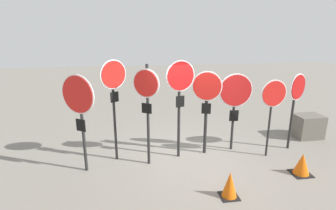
{
  "coord_description": "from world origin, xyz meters",
  "views": [
    {
      "loc": [
        -1.7,
        -6.33,
        3.29
      ],
      "look_at": [
        -0.69,
        0.0,
        1.48
      ],
      "focal_mm": 28.0,
      "sensor_mm": 36.0,
      "label": 1
    }
  ],
  "objects_px": {
    "stop_sign_7": "(296,95)",
    "stop_sign_5": "(235,97)",
    "storage_crate": "(308,126)",
    "stop_sign_2": "(147,97)",
    "traffic_cone_1": "(302,164)",
    "stop_sign_6": "(273,100)",
    "stop_sign_4": "(207,97)",
    "stop_sign_0": "(79,103)",
    "stop_sign_3": "(180,89)",
    "stop_sign_1": "(114,88)",
    "traffic_cone_0": "(230,185)"
  },
  "relations": [
    {
      "from": "stop_sign_0",
      "to": "storage_crate",
      "type": "relative_size",
      "value": 2.9
    },
    {
      "from": "stop_sign_5",
      "to": "storage_crate",
      "type": "xyz_separation_m",
      "value": [
        2.75,
        0.52,
        -1.21
      ]
    },
    {
      "from": "stop_sign_2",
      "to": "traffic_cone_1",
      "type": "distance_m",
      "value": 4.02
    },
    {
      "from": "stop_sign_0",
      "to": "stop_sign_1",
      "type": "bearing_deg",
      "value": 66.17
    },
    {
      "from": "storage_crate",
      "to": "stop_sign_1",
      "type": "bearing_deg",
      "value": -174.11
    },
    {
      "from": "stop_sign_3",
      "to": "stop_sign_5",
      "type": "distance_m",
      "value": 1.62
    },
    {
      "from": "stop_sign_0",
      "to": "stop_sign_5",
      "type": "xyz_separation_m",
      "value": [
        3.99,
        0.59,
        -0.15
      ]
    },
    {
      "from": "stop_sign_0",
      "to": "stop_sign_7",
      "type": "height_order",
      "value": "stop_sign_0"
    },
    {
      "from": "stop_sign_0",
      "to": "stop_sign_3",
      "type": "distance_m",
      "value": 2.45
    },
    {
      "from": "stop_sign_7",
      "to": "stop_sign_6",
      "type": "bearing_deg",
      "value": 173.47
    },
    {
      "from": "storage_crate",
      "to": "traffic_cone_1",
      "type": "bearing_deg",
      "value": -128.55
    },
    {
      "from": "traffic_cone_1",
      "to": "stop_sign_3",
      "type": "bearing_deg",
      "value": 153.73
    },
    {
      "from": "stop_sign_4",
      "to": "traffic_cone_0",
      "type": "height_order",
      "value": "stop_sign_4"
    },
    {
      "from": "stop_sign_1",
      "to": "storage_crate",
      "type": "relative_size",
      "value": 3.21
    },
    {
      "from": "stop_sign_4",
      "to": "stop_sign_6",
      "type": "xyz_separation_m",
      "value": [
        1.63,
        -0.45,
        -0.01
      ]
    },
    {
      "from": "stop_sign_0",
      "to": "stop_sign_7",
      "type": "bearing_deg",
      "value": 37.48
    },
    {
      "from": "stop_sign_0",
      "to": "stop_sign_5",
      "type": "distance_m",
      "value": 4.04
    },
    {
      "from": "stop_sign_0",
      "to": "stop_sign_6",
      "type": "height_order",
      "value": "stop_sign_0"
    },
    {
      "from": "traffic_cone_1",
      "to": "storage_crate",
      "type": "relative_size",
      "value": 0.64
    },
    {
      "from": "stop_sign_1",
      "to": "stop_sign_6",
      "type": "distance_m",
      "value": 4.06
    },
    {
      "from": "stop_sign_0",
      "to": "stop_sign_5",
      "type": "relative_size",
      "value": 1.08
    },
    {
      "from": "stop_sign_6",
      "to": "traffic_cone_1",
      "type": "relative_size",
      "value": 4.03
    },
    {
      "from": "stop_sign_7",
      "to": "stop_sign_3",
      "type": "bearing_deg",
      "value": 152.2
    },
    {
      "from": "stop_sign_1",
      "to": "traffic_cone_1",
      "type": "relative_size",
      "value": 5.02
    },
    {
      "from": "stop_sign_4",
      "to": "stop_sign_7",
      "type": "xyz_separation_m",
      "value": [
        2.52,
        -0.1,
        -0.0
      ]
    },
    {
      "from": "stop_sign_0",
      "to": "stop_sign_6",
      "type": "bearing_deg",
      "value": 34.05
    },
    {
      "from": "stop_sign_2",
      "to": "stop_sign_6",
      "type": "bearing_deg",
      "value": 32.14
    },
    {
      "from": "stop_sign_4",
      "to": "storage_crate",
      "type": "bearing_deg",
      "value": 26.47
    },
    {
      "from": "stop_sign_2",
      "to": "stop_sign_4",
      "type": "bearing_deg",
      "value": 46.54
    },
    {
      "from": "stop_sign_5",
      "to": "storage_crate",
      "type": "distance_m",
      "value": 3.05
    },
    {
      "from": "stop_sign_4",
      "to": "storage_crate",
      "type": "relative_size",
      "value": 2.81
    },
    {
      "from": "stop_sign_5",
      "to": "stop_sign_4",
      "type": "bearing_deg",
      "value": -168.61
    },
    {
      "from": "stop_sign_0",
      "to": "stop_sign_3",
      "type": "xyz_separation_m",
      "value": [
        2.41,
        0.39,
        0.16
      ]
    },
    {
      "from": "stop_sign_2",
      "to": "stop_sign_7",
      "type": "relative_size",
      "value": 1.16
    },
    {
      "from": "stop_sign_4",
      "to": "stop_sign_5",
      "type": "bearing_deg",
      "value": 23.5
    },
    {
      "from": "stop_sign_7",
      "to": "stop_sign_5",
      "type": "bearing_deg",
      "value": 145.34
    },
    {
      "from": "stop_sign_3",
      "to": "traffic_cone_1",
      "type": "xyz_separation_m",
      "value": [
        2.7,
        -1.33,
        -1.63
      ]
    },
    {
      "from": "stop_sign_3",
      "to": "stop_sign_4",
      "type": "bearing_deg",
      "value": -6.87
    },
    {
      "from": "stop_sign_6",
      "to": "traffic_cone_1",
      "type": "xyz_separation_m",
      "value": [
        0.33,
        -0.98,
        -1.34
      ]
    },
    {
      "from": "stop_sign_6",
      "to": "stop_sign_5",
      "type": "bearing_deg",
      "value": 141.57
    },
    {
      "from": "stop_sign_2",
      "to": "traffic_cone_0",
      "type": "relative_size",
      "value": 4.55
    },
    {
      "from": "stop_sign_1",
      "to": "stop_sign_3",
      "type": "bearing_deg",
      "value": -37.96
    },
    {
      "from": "traffic_cone_0",
      "to": "stop_sign_2",
      "type": "bearing_deg",
      "value": 133.0
    },
    {
      "from": "stop_sign_0",
      "to": "stop_sign_2",
      "type": "xyz_separation_m",
      "value": [
        1.55,
        0.12,
        0.06
      ]
    },
    {
      "from": "stop_sign_5",
      "to": "traffic_cone_0",
      "type": "distance_m",
      "value": 2.64
    },
    {
      "from": "traffic_cone_0",
      "to": "stop_sign_6",
      "type": "bearing_deg",
      "value": 42.53
    },
    {
      "from": "stop_sign_7",
      "to": "storage_crate",
      "type": "bearing_deg",
      "value": 6.2
    },
    {
      "from": "traffic_cone_1",
      "to": "stop_sign_6",
      "type": "bearing_deg",
      "value": 108.31
    },
    {
      "from": "stop_sign_1",
      "to": "stop_sign_3",
      "type": "height_order",
      "value": "stop_sign_1"
    },
    {
      "from": "stop_sign_4",
      "to": "stop_sign_7",
      "type": "height_order",
      "value": "stop_sign_4"
    }
  ]
}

